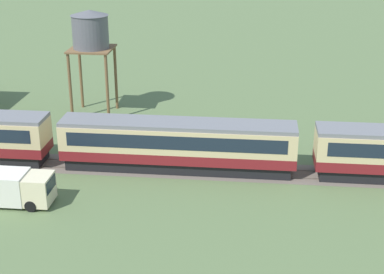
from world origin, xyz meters
The scene contains 4 objects.
passenger_train centered at (-19.66, 0.03, 2.17)m, with size 95.84×2.93×3.91m.
railway_track centered at (-9.25, 0.03, 0.01)m, with size 151.77×3.60×0.04m.
water_tower centered at (-29.69, 12.11, 8.03)m, with size 4.06×4.06×10.13m.
delivery_truck_cream centered at (-30.67, -6.78, 1.23)m, with size 5.87×2.25×2.31m.
Camera 1 is at (-14.42, -41.27, 19.26)m, focal length 55.00 mm.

